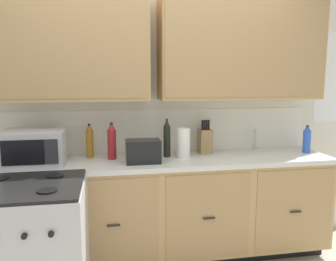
# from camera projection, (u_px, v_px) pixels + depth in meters

# --- Properties ---
(wall_unit) EXTENTS (4.26, 0.40, 2.43)m
(wall_unit) POSITION_uv_depth(u_px,v_px,m) (153.00, 73.00, 2.98)
(wall_unit) COLOR silver
(wall_unit) RESTS_ON ground_plane
(counter_run) EXTENTS (3.09, 0.64, 0.92)m
(counter_run) POSITION_uv_depth(u_px,v_px,m) (157.00, 208.00, 2.97)
(counter_run) COLOR black
(counter_run) RESTS_ON ground_plane
(stove_range) EXTENTS (0.76, 0.68, 0.95)m
(stove_range) POSITION_uv_depth(u_px,v_px,m) (27.00, 254.00, 2.19)
(stove_range) COLOR #B7B7BC
(stove_range) RESTS_ON ground_plane
(microwave) EXTENTS (0.48, 0.37, 0.28)m
(microwave) POSITION_uv_depth(u_px,v_px,m) (34.00, 148.00, 2.68)
(microwave) COLOR #B7B7BC
(microwave) RESTS_ON counter_run
(toaster) EXTENTS (0.28, 0.18, 0.19)m
(toaster) POSITION_uv_depth(u_px,v_px,m) (143.00, 151.00, 2.76)
(toaster) COLOR black
(toaster) RESTS_ON counter_run
(knife_block) EXTENTS (0.11, 0.14, 0.31)m
(knife_block) POSITION_uv_depth(u_px,v_px,m) (205.00, 141.00, 3.12)
(knife_block) COLOR #9C794E
(knife_block) RESTS_ON counter_run
(sink_faucet) EXTENTS (0.02, 0.02, 0.20)m
(sink_faucet) POSITION_uv_depth(u_px,v_px,m) (255.00, 140.00, 3.26)
(sink_faucet) COLOR #B2B5BA
(sink_faucet) RESTS_ON counter_run
(paper_towel_roll) EXTENTS (0.12, 0.12, 0.26)m
(paper_towel_roll) POSITION_uv_depth(u_px,v_px,m) (183.00, 143.00, 2.92)
(paper_towel_roll) COLOR white
(paper_towel_roll) RESTS_ON counter_run
(bottle_red) EXTENTS (0.07, 0.07, 0.32)m
(bottle_red) POSITION_uv_depth(u_px,v_px,m) (112.00, 141.00, 2.87)
(bottle_red) COLOR maroon
(bottle_red) RESTS_ON counter_run
(bottle_dark) EXTENTS (0.06, 0.06, 0.34)m
(bottle_dark) POSITION_uv_depth(u_px,v_px,m) (167.00, 138.00, 2.96)
(bottle_dark) COLOR black
(bottle_dark) RESTS_ON counter_run
(bottle_blue) EXTENTS (0.07, 0.07, 0.26)m
(bottle_blue) POSITION_uv_depth(u_px,v_px,m) (307.00, 139.00, 3.15)
(bottle_blue) COLOR blue
(bottle_blue) RESTS_ON counter_run
(bottle_amber) EXTENTS (0.06, 0.06, 0.30)m
(bottle_amber) POSITION_uv_depth(u_px,v_px,m) (90.00, 141.00, 2.93)
(bottle_amber) COLOR #9E6619
(bottle_amber) RESTS_ON counter_run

